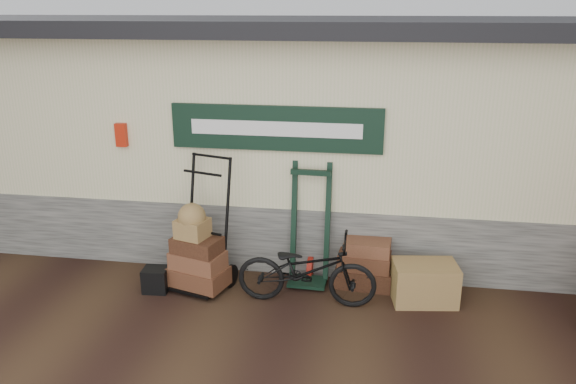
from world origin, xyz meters
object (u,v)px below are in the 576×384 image
object	(u,v)px
porter_trolley	(205,222)
black_trunk	(156,280)
suitcase_stack	(364,262)
green_barrow	(310,224)
wicker_hamper	(424,283)
bicycle	(307,266)

from	to	relation	value
porter_trolley	black_trunk	xyz separation A→B (m)	(-0.57, -0.28, -0.69)
suitcase_stack	black_trunk	distance (m)	2.60
green_barrow	wicker_hamper	bearing A→B (deg)	-10.74
green_barrow	black_trunk	xyz separation A→B (m)	(-1.84, -0.58, -0.62)
wicker_hamper	black_trunk	size ratio (longest dim) A/B	2.44
green_barrow	suitcase_stack	world-z (taller)	green_barrow
black_trunk	bicycle	bearing A→B (deg)	0.04
porter_trolley	bicycle	world-z (taller)	porter_trolley
porter_trolley	suitcase_stack	xyz separation A→B (m)	(1.96, 0.28, -0.53)
green_barrow	wicker_hamper	size ratio (longest dim) A/B	2.09
porter_trolley	wicker_hamper	bearing A→B (deg)	15.88
wicker_hamper	black_trunk	xyz separation A→B (m)	(-3.25, -0.26, -0.09)
porter_trolley	black_trunk	size ratio (longest dim) A/B	5.54
black_trunk	bicycle	distance (m)	1.90
black_trunk	suitcase_stack	bearing A→B (deg)	12.58
wicker_hamper	black_trunk	bearing A→B (deg)	-175.41
suitcase_stack	black_trunk	size ratio (longest dim) A/B	2.32
green_barrow	bicycle	distance (m)	0.65
wicker_hamper	bicycle	world-z (taller)	bicycle
green_barrow	black_trunk	bearing A→B (deg)	-160.37
suitcase_stack	wicker_hamper	world-z (taller)	suitcase_stack
suitcase_stack	black_trunk	world-z (taller)	suitcase_stack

